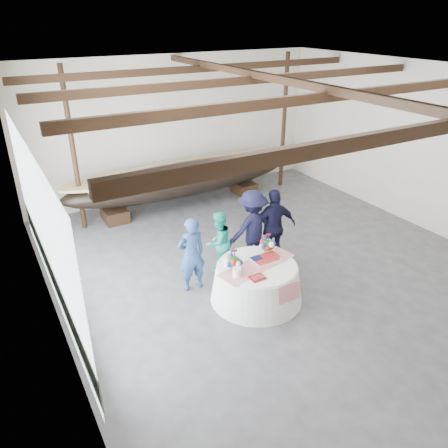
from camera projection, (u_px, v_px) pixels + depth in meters
floor at (281, 272)px, 10.48m from camera, size 10.00×12.00×0.01m
wall_back at (175, 127)px, 14.18m from camera, size 10.00×0.02×4.50m
wall_left at (46, 237)px, 7.27m from camera, size 0.02×12.00×4.50m
wall_right at (436, 151)px, 11.73m from camera, size 0.02×12.00×4.50m
ceiling at (294, 76)px, 8.52m from camera, size 10.00×12.00×0.01m
pavilion_structure at (269, 96)px, 9.37m from camera, size 9.80×11.76×4.50m
open_bay at (44, 235)px, 8.26m from camera, size 0.03×7.00×3.20m
longboat_display at (183, 179)px, 13.69m from camera, size 7.55×1.51×1.42m
banquet_table at (256, 282)px, 9.33m from camera, size 1.97×1.97×0.84m
tabletop_items at (252, 257)px, 9.16m from camera, size 1.90×1.00×0.40m
guest_woman_blue at (191, 254)px, 9.50m from camera, size 0.64×0.42×1.74m
guest_woman_teal at (218, 242)px, 10.26m from camera, size 0.87×0.76×1.51m
guest_man_left at (252, 229)px, 10.42m from camera, size 1.26×0.73×1.93m
guest_man_right at (274, 227)px, 10.51m from camera, size 1.19×0.67×1.92m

